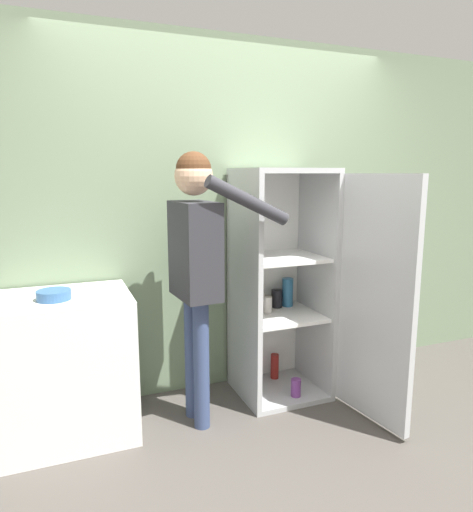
{
  "coord_description": "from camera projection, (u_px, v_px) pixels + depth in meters",
  "views": [
    {
      "loc": [
        -1.18,
        -2.17,
        1.6
      ],
      "look_at": [
        -0.06,
        0.65,
        1.05
      ],
      "focal_mm": 32.0,
      "sensor_mm": 36.0,
      "label": 1
    }
  ],
  "objects": [
    {
      "name": "ground_plane",
      "position": [
        286.0,
        447.0,
        2.7
      ],
      "size": [
        12.0,
        12.0,
        0.0
      ],
      "primitive_type": "plane",
      "color": "#4C4742"
    },
    {
      "name": "wall_back",
      "position": [
        227.0,
        218.0,
        3.37
      ],
      "size": [
        7.0,
        0.06,
        2.55
      ],
      "color": "gray",
      "rests_on": "ground_plane"
    },
    {
      "name": "refrigerator",
      "position": [
        297.0,
        288.0,
        3.2
      ],
      "size": [
        0.73,
        1.17,
        1.63
      ],
      "color": "#B7BABC",
      "rests_on": "ground_plane"
    },
    {
      "name": "person",
      "position": [
        196.0,
        252.0,
        2.8
      ],
      "size": [
        0.66,
        0.52,
        1.73
      ],
      "color": "#384770",
      "rests_on": "ground_plane"
    },
    {
      "name": "counter",
      "position": [
        66.0,
        367.0,
        2.76
      ],
      "size": [
        0.78,
        0.61,
        0.89
      ],
      "color": "white",
      "rests_on": "ground_plane"
    },
    {
      "name": "bowl",
      "position": [
        54.0,
        295.0,
        2.6
      ],
      "size": [
        0.19,
        0.19,
        0.06
      ],
      "color": "#335B8E",
      "rests_on": "counter"
    }
  ]
}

